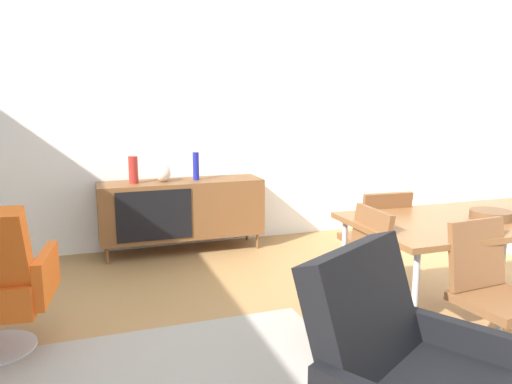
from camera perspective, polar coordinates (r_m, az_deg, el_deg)
ground_plane at (r=2.97m, az=-1.57°, el=-19.67°), size 8.32×8.32×0.00m
wall_back at (r=5.11m, az=-10.68°, el=9.29°), size 6.80×0.12×2.80m
sideboard at (r=4.94m, az=-8.63°, el=-1.91°), size 1.60×0.45×0.72m
vase_cobalt at (r=4.85m, az=-10.77°, el=2.20°), size 0.15×0.15×0.17m
vase_sculptural_dark at (r=4.90m, az=-6.99°, el=2.99°), size 0.06×0.06×0.28m
vase_ceramic_small at (r=4.81m, az=-14.05°, el=2.51°), size 0.09×0.09×0.26m
dining_table at (r=3.54m, az=23.73°, el=-3.41°), size 1.60×0.90×0.74m
wooden_bowl_on_table at (r=3.52m, az=25.59°, el=-2.43°), size 0.26×0.26×0.06m
dining_chair_back_left at (r=3.80m, az=13.78°, el=-5.42°), size 0.42×0.45×0.86m
dining_chair_near_window at (r=3.08m, az=11.03°, el=-9.13°), size 0.43×0.41×0.86m
dining_chair_front_left at (r=2.98m, az=25.69°, el=-10.69°), size 0.43×0.45×0.86m
armchair_black_shell at (r=2.06m, az=16.52°, el=-19.87°), size 0.89×0.87×0.95m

